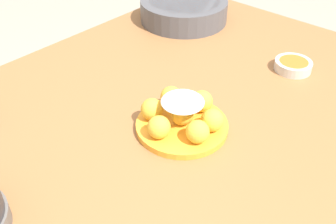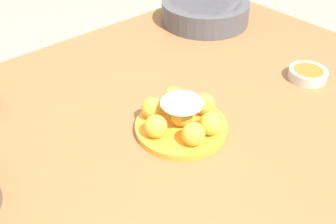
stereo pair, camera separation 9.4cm
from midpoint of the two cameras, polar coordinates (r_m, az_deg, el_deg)
dining_table at (r=1.02m, az=-4.51°, el=-5.05°), size 1.58×1.07×0.76m
cake_plate at (r=0.93m, az=-0.79°, el=-0.91°), size 0.22×0.22×0.09m
serving_bowl at (r=1.47m, az=0.43°, el=14.64°), size 0.31×0.31×0.08m
sauce_bowl at (r=1.21m, az=15.61°, el=6.49°), size 0.11×0.11×0.03m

